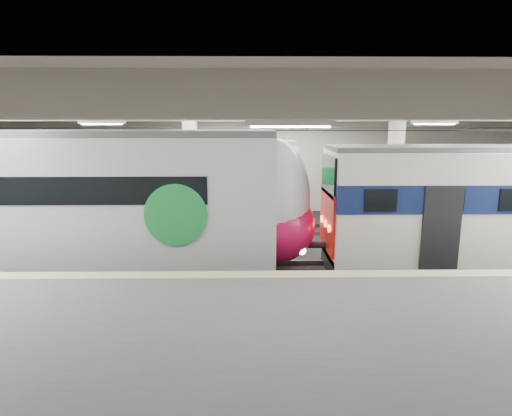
{
  "coord_description": "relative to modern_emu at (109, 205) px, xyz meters",
  "views": [
    {
      "loc": [
        -0.72,
        -13.69,
        4.97
      ],
      "look_at": [
        -0.49,
        1.0,
        2.0
      ],
      "focal_mm": 30.0,
      "sensor_mm": 36.0,
      "label": 1
    }
  ],
  "objects": [
    {
      "name": "far_train",
      "position": [
        0.23,
        5.5,
        -0.17
      ],
      "size": [
        12.93,
        3.18,
        4.14
      ],
      "rotation": [
        0.0,
        0.0,
        0.04
      ],
      "color": "silver",
      "rests_on": "ground"
    },
    {
      "name": "modern_emu",
      "position": [
        0.0,
        0.0,
        0.0
      ],
      "size": [
        14.73,
        3.04,
        4.71
      ],
      "color": "silver",
      "rests_on": "ground"
    },
    {
      "name": "station_hall",
      "position": [
        5.3,
        -1.74,
        0.93
      ],
      "size": [
        36.0,
        24.0,
        5.75
      ],
      "color": "black",
      "rests_on": "ground"
    }
  ]
}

